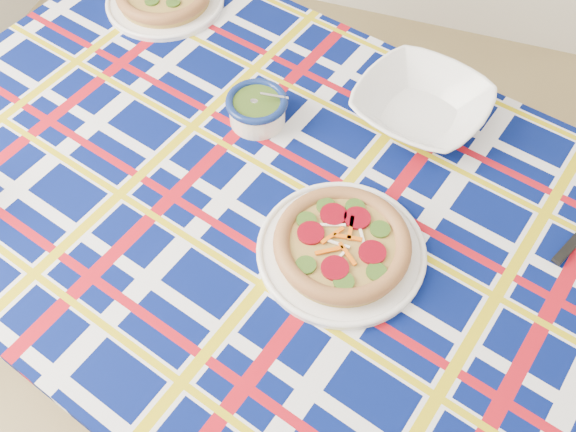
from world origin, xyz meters
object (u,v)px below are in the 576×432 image
(main_focaccia_plate, at_px, (342,244))
(pesto_bowl, at_px, (257,107))
(dining_table, at_px, (278,224))
(serving_bowl, at_px, (421,106))

(main_focaccia_plate, distance_m, pesto_bowl, 0.37)
(dining_table, relative_size, serving_bowl, 6.87)
(main_focaccia_plate, xyz_separation_m, serving_bowl, (0.07, 0.39, 0.00))
(dining_table, height_order, main_focaccia_plate, main_focaccia_plate)
(main_focaccia_plate, bearing_deg, dining_table, 153.70)
(main_focaccia_plate, bearing_deg, pesto_bowl, 134.55)
(pesto_bowl, height_order, serving_bowl, pesto_bowl)
(main_focaccia_plate, height_order, serving_bowl, serving_bowl)
(serving_bowl, bearing_deg, pesto_bowl, -159.99)
(serving_bowl, bearing_deg, dining_table, -124.81)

